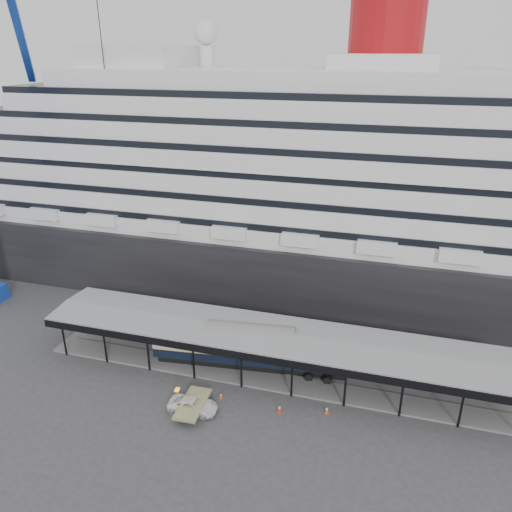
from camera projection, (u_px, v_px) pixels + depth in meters
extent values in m
plane|color=#353537|center=(264.00, 396.00, 55.13)|extent=(200.00, 200.00, 0.00)
cube|color=black|center=(316.00, 250.00, 81.54)|extent=(130.00, 30.00, 10.00)
cylinder|color=#A40D11|center=(386.00, 33.00, 66.96)|extent=(10.00, 10.00, 9.00)
sphere|color=silver|center=(206.00, 32.00, 73.55)|extent=(3.60, 3.60, 3.60)
cube|color=slate|center=(275.00, 370.00, 59.51)|extent=(56.00, 8.00, 0.24)
cube|color=slate|center=(274.00, 372.00, 58.81)|extent=(54.00, 0.08, 0.10)
cube|color=slate|center=(277.00, 365.00, 60.09)|extent=(54.00, 0.08, 0.10)
cube|color=black|center=(265.00, 360.00, 53.85)|extent=(56.00, 0.18, 0.90)
cube|color=black|center=(285.00, 320.00, 61.82)|extent=(56.00, 0.18, 0.90)
cube|color=slate|center=(276.00, 333.00, 57.56)|extent=(56.00, 9.00, 0.24)
cube|color=blue|center=(16.00, 17.00, 63.75)|extent=(12.92, 17.86, 16.80)
cylinder|color=black|center=(112.00, 137.00, 72.82)|extent=(0.12, 0.12, 47.21)
imported|color=white|center=(193.00, 405.00, 52.63)|extent=(5.34, 2.60, 1.46)
cube|color=black|center=(251.00, 362.00, 60.10)|extent=(22.57, 5.09, 0.75)
cube|color=black|center=(251.00, 355.00, 59.73)|extent=(23.68, 5.64, 1.17)
cube|color=beige|center=(251.00, 346.00, 59.24)|extent=(23.68, 5.68, 1.39)
cube|color=black|center=(251.00, 340.00, 58.89)|extent=(23.68, 5.64, 0.43)
cube|color=#EE590D|center=(221.00, 398.00, 54.85)|extent=(0.34, 0.34, 0.03)
cone|color=#EE590D|center=(221.00, 396.00, 54.72)|extent=(0.28, 0.28, 0.64)
cylinder|color=white|center=(221.00, 395.00, 54.70)|extent=(0.20, 0.20, 0.12)
cube|color=red|center=(279.00, 412.00, 52.80)|extent=(0.55, 0.55, 0.03)
cone|color=red|center=(279.00, 408.00, 52.64)|extent=(0.46, 0.46, 0.82)
cylinder|color=white|center=(279.00, 408.00, 52.61)|extent=(0.26, 0.26, 0.16)
cube|color=#EB4F0D|center=(327.00, 413.00, 52.59)|extent=(0.48, 0.48, 0.03)
cone|color=#EB4F0D|center=(327.00, 410.00, 52.44)|extent=(0.41, 0.41, 0.77)
cylinder|color=white|center=(327.00, 409.00, 52.42)|extent=(0.25, 0.25, 0.15)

